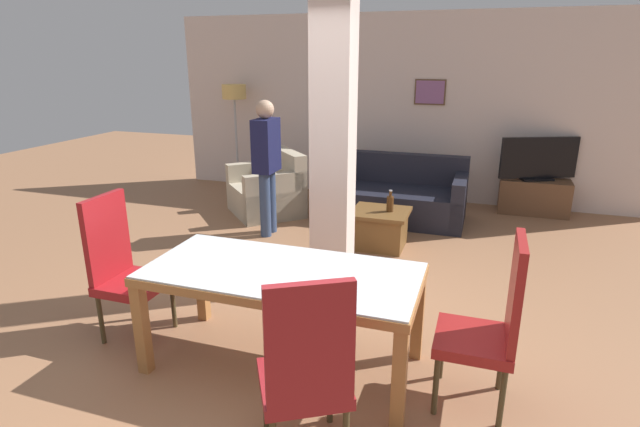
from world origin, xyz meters
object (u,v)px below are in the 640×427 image
standing_person (267,159)px  coffee_table (380,228)px  tv_screen (539,159)px  floor_lamp (234,101)px  sofa (394,197)px  dining_chair_head_left (122,265)px  bottle (390,203)px  dining_chair_head_right (492,321)px  tv_stand (534,197)px  dining_chair_near_right (306,369)px  dining_table (282,289)px  armchair (269,192)px

standing_person → coffee_table: bearing=90.0°
tv_screen → floor_lamp: size_ratio=0.60×
sofa → coffee_table: bearing=92.1°
coffee_table → dining_chair_head_left: bearing=-121.0°
bottle → dining_chair_head_right: bearing=-66.4°
dining_chair_head_right → tv_stand: (0.57, 4.39, -0.35)m
dining_chair_head_right → bottle: (-1.09, 2.49, -0.06)m
sofa → tv_stand: sofa is taller
dining_chair_head_right → dining_chair_near_right: (-0.89, -0.80, 0.00)m
sofa → bottle: bearing=97.5°
bottle → standing_person: size_ratio=0.15×
dining_chair_head_left → tv_screen: 5.47m
bottle → floor_lamp: bearing=147.3°
coffee_table → tv_stand: tv_stand is taller
dining_table → sofa: (0.13, 3.59, -0.31)m
dining_table → tv_screen: (1.93, 4.39, 0.17)m
sofa → bottle: 1.13m
dining_table → standing_person: standing_person is taller
bottle → tv_stand: bearing=48.9°
sofa → tv_stand: size_ratio=2.02×
dining_chair_head_right → coffee_table: bearing=25.7°
dining_chair_near_right → tv_screen: (1.46, 5.20, 0.18)m
dining_chair_head_right → dining_chair_head_left: (-2.68, 0.00, 0.00)m
coffee_table → tv_screen: tv_screen is taller
dining_table → standing_person: size_ratio=1.15×
dining_table → bottle: bearing=83.8°
armchair → tv_screen: bearing=-115.6°
tv_screen → floor_lamp: floor_lamp is taller
standing_person → dining_chair_near_right: bearing=26.8°
dining_chair_head_right → bottle: size_ratio=4.54×
dining_table → dining_chair_head_right: 1.36m
armchair → tv_stand: bearing=-115.6°
dining_chair_near_right → floor_lamp: bearing=90.7°
bottle → armchair: bearing=157.6°
tv_screen → dining_chair_head_left: bearing=30.3°
coffee_table → tv_screen: 2.66m
standing_person → tv_screen: bearing=121.0°
tv_stand → floor_lamp: bearing=-179.2°
coffee_table → dining_chair_near_right: bearing=-84.8°
standing_person → tv_stand: bearing=121.0°
floor_lamp → dining_chair_head_right: bearing=-47.6°
tv_stand → sofa: bearing=-155.9°
tv_screen → bottle: bearing=25.7°
bottle → tv_screen: 2.53m
dining_chair_head_left → floor_lamp: 4.59m
tv_screen → standing_person: size_ratio=0.61×
floor_lamp → armchair: bearing=-46.3°
dining_chair_near_right → bottle: bearing=63.3°
dining_chair_near_right → sofa: dining_chair_near_right is taller
dining_table → tv_stand: (1.93, 4.39, -0.35)m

